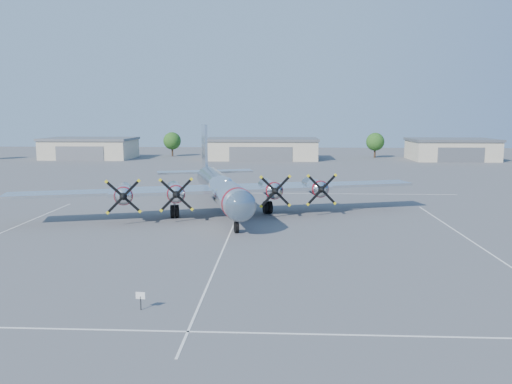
{
  "coord_description": "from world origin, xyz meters",
  "views": [
    {
      "loc": [
        4.75,
        -46.42,
        11.18
      ],
      "look_at": [
        2.24,
        5.38,
        3.2
      ],
      "focal_mm": 35.0,
      "sensor_mm": 36.0,
      "label": 1
    }
  ],
  "objects_px": {
    "hangar_west": "(90,148)",
    "tree_west": "(172,141)",
    "hangar_center": "(262,149)",
    "tree_east": "(375,142)",
    "info_placard": "(141,297)",
    "hangar_east": "(451,149)",
    "main_bomber_b29": "(220,212)"
  },
  "relations": [
    {
      "from": "hangar_west",
      "to": "main_bomber_b29",
      "type": "xyz_separation_m",
      "value": [
        42.73,
        -71.56,
        -2.71
      ]
    },
    {
      "from": "hangar_center",
      "to": "tree_east",
      "type": "relative_size",
      "value": 4.31
    },
    {
      "from": "tree_west",
      "to": "hangar_center",
      "type": "bearing_deg",
      "value": -17.82
    },
    {
      "from": "info_placard",
      "to": "main_bomber_b29",
      "type": "bearing_deg",
      "value": 92.96
    },
    {
      "from": "hangar_west",
      "to": "tree_east",
      "type": "bearing_deg",
      "value": 4.6
    },
    {
      "from": "hangar_west",
      "to": "tree_west",
      "type": "height_order",
      "value": "tree_west"
    },
    {
      "from": "hangar_center",
      "to": "tree_east",
      "type": "bearing_deg",
      "value": 11.38
    },
    {
      "from": "hangar_east",
      "to": "tree_east",
      "type": "xyz_separation_m",
      "value": [
        -18.0,
        6.04,
        1.51
      ]
    },
    {
      "from": "hangar_center",
      "to": "hangar_east",
      "type": "height_order",
      "value": "same"
    },
    {
      "from": "hangar_center",
      "to": "hangar_west",
      "type": "bearing_deg",
      "value": 180.0
    },
    {
      "from": "hangar_east",
      "to": "tree_east",
      "type": "height_order",
      "value": "tree_east"
    },
    {
      "from": "main_bomber_b29",
      "to": "tree_west",
      "type": "bearing_deg",
      "value": 90.17
    },
    {
      "from": "hangar_center",
      "to": "main_bomber_b29",
      "type": "distance_m",
      "value": 71.65
    },
    {
      "from": "hangar_west",
      "to": "info_placard",
      "type": "bearing_deg",
      "value": -67.58
    },
    {
      "from": "hangar_east",
      "to": "info_placard",
      "type": "bearing_deg",
      "value": -116.88
    },
    {
      "from": "hangar_center",
      "to": "info_placard",
      "type": "relative_size",
      "value": 26.61
    },
    {
      "from": "hangar_west",
      "to": "hangar_east",
      "type": "height_order",
      "value": "same"
    },
    {
      "from": "tree_west",
      "to": "info_placard",
      "type": "bearing_deg",
      "value": -78.75
    },
    {
      "from": "hangar_east",
      "to": "main_bomber_b29",
      "type": "bearing_deg",
      "value": -125.09
    },
    {
      "from": "hangar_west",
      "to": "tree_west",
      "type": "bearing_deg",
      "value": 21.89
    },
    {
      "from": "hangar_east",
      "to": "tree_west",
      "type": "relative_size",
      "value": 3.1
    },
    {
      "from": "hangar_west",
      "to": "hangar_center",
      "type": "height_order",
      "value": "same"
    },
    {
      "from": "hangar_west",
      "to": "hangar_center",
      "type": "relative_size",
      "value": 0.79
    },
    {
      "from": "tree_east",
      "to": "hangar_east",
      "type": "bearing_deg",
      "value": -18.54
    },
    {
      "from": "main_bomber_b29",
      "to": "info_placard",
      "type": "distance_m",
      "value": 29.62
    },
    {
      "from": "hangar_east",
      "to": "main_bomber_b29",
      "type": "distance_m",
      "value": 87.49
    },
    {
      "from": "hangar_east",
      "to": "tree_west",
      "type": "xyz_separation_m",
      "value": [
        -73.0,
        8.04,
        1.51
      ]
    },
    {
      "from": "hangar_west",
      "to": "info_placard",
      "type": "distance_m",
      "value": 109.44
    },
    {
      "from": "hangar_west",
      "to": "hangar_center",
      "type": "distance_m",
      "value": 45.0
    },
    {
      "from": "tree_west",
      "to": "main_bomber_b29",
      "type": "height_order",
      "value": "tree_west"
    },
    {
      "from": "tree_west",
      "to": "tree_east",
      "type": "relative_size",
      "value": 1.0
    },
    {
      "from": "hangar_center",
      "to": "info_placard",
      "type": "xyz_separation_m",
      "value": [
        -3.27,
        -101.16,
        -1.96
      ]
    }
  ]
}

